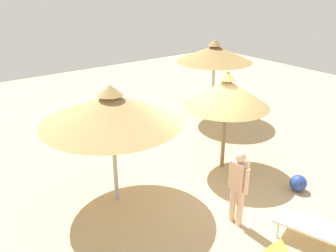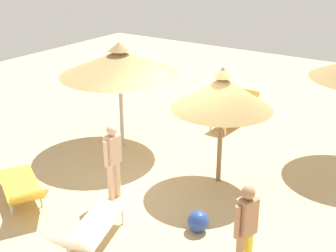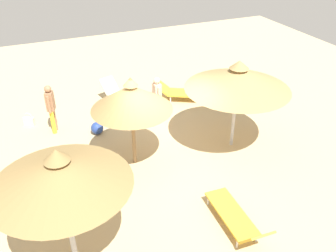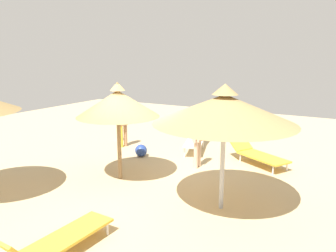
# 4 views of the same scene
# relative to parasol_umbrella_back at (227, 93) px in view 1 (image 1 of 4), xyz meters

# --- Properties ---
(ground) EXTENTS (24.00, 24.00, 0.10)m
(ground) POSITION_rel_parasol_umbrella_back_xyz_m (-0.01, 0.75, -2.06)
(ground) COLOR tan
(parasol_umbrella_back) EXTENTS (2.12, 2.12, 2.56)m
(parasol_umbrella_back) POSITION_rel_parasol_umbrella_back_xyz_m (0.00, 0.00, 0.00)
(parasol_umbrella_back) COLOR olive
(parasol_umbrella_back) RESTS_ON ground
(parasol_umbrella_far_left) EXTENTS (2.93, 2.93, 2.66)m
(parasol_umbrella_far_left) POSITION_rel_parasol_umbrella_back_xyz_m (0.32, 2.95, 0.14)
(parasol_umbrella_far_left) COLOR #B2B2B7
(parasol_umbrella_far_left) RESTS_ON ground
(parasol_umbrella_center) EXTENTS (2.53, 2.53, 2.75)m
(parasol_umbrella_center) POSITION_rel_parasol_umbrella_back_xyz_m (2.74, -2.18, 0.26)
(parasol_umbrella_center) COLOR #B2B2B7
(parasol_umbrella_center) RESTS_ON ground
(lounge_chair_front) EXTENTS (2.03, 0.65, 0.77)m
(lounge_chair_front) POSITION_rel_parasol_umbrella_back_xyz_m (3.29, 1.25, -1.70)
(lounge_chair_front) COLOR gold
(lounge_chair_front) RESTS_ON ground
(lounge_chair_far_right) EXTENTS (2.00, 1.12, 0.82)m
(lounge_chair_far_right) POSITION_rel_parasol_umbrella_back_xyz_m (-3.40, 0.62, -1.60)
(lounge_chair_far_right) COLOR silver
(lounge_chair_far_right) RESTS_ON ground
(person_standing_edge) EXTENTS (0.49, 0.22, 1.59)m
(person_standing_edge) POSITION_rel_parasol_umbrella_back_xyz_m (-1.82, 1.41, -1.11)
(person_standing_edge) COLOR beige
(person_standing_edge) RESTS_ON ground
(beach_ball) EXTENTS (0.39, 0.39, 0.39)m
(beach_ball) POSITION_rel_parasol_umbrella_back_xyz_m (-1.88, -0.61, -1.82)
(beach_ball) COLOR navy
(beach_ball) RESTS_ON ground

